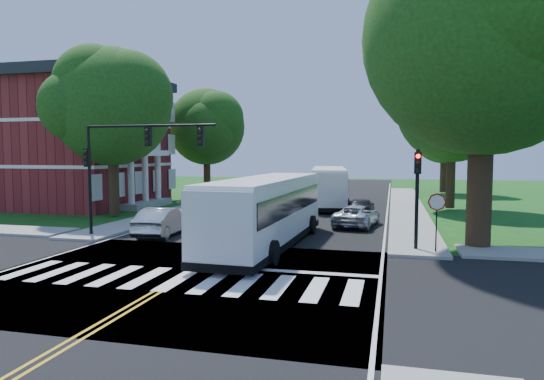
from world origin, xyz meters
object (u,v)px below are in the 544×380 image
(signal_ne, at_px, (417,185))
(suv, at_px, (357,216))
(signal_nw, at_px, (129,153))
(bus_lead, at_px, (267,210))
(hatchback, at_px, (163,221))
(dark_sedan, at_px, (361,208))
(bus_follow, at_px, (329,186))

(signal_ne, bearing_deg, suv, 113.78)
(signal_ne, distance_m, suv, 8.00)
(signal_ne, bearing_deg, signal_nw, -179.95)
(bus_lead, distance_m, suv, 8.24)
(hatchback, relative_size, dark_sedan, 1.05)
(hatchback, bearing_deg, signal_ne, 169.45)
(signal_ne, relative_size, dark_sedan, 1.00)
(signal_nw, height_order, bus_follow, signal_nw)
(signal_nw, height_order, dark_sedan, signal_nw)
(signal_ne, relative_size, suv, 0.96)
(bus_lead, bearing_deg, suv, -114.93)
(signal_ne, bearing_deg, bus_lead, -177.55)
(suv, bearing_deg, signal_nw, 41.55)
(bus_follow, relative_size, dark_sedan, 2.84)
(bus_lead, xyz_separation_m, suv, (3.67, 7.30, -1.06))
(signal_nw, bearing_deg, bus_lead, -2.18)
(signal_ne, height_order, dark_sedan, signal_ne)
(signal_nw, distance_m, dark_sedan, 16.16)
(signal_nw, distance_m, bus_lead, 7.77)
(signal_ne, distance_m, hatchback, 13.10)
(suv, xyz_separation_m, dark_sedan, (-0.01, 4.26, -0.00))
(signal_ne, xyz_separation_m, hatchback, (-12.85, 1.21, -2.20))
(suv, height_order, dark_sedan, suv)
(bus_follow, bearing_deg, dark_sedan, 107.00)
(bus_lead, height_order, hatchback, bus_lead)
(dark_sedan, bearing_deg, bus_follow, -67.59)
(signal_ne, relative_size, bus_lead, 0.35)
(signal_ne, height_order, bus_follow, signal_ne)
(signal_ne, xyz_separation_m, bus_lead, (-6.76, -0.29, -1.25))
(dark_sedan, bearing_deg, signal_ne, 103.02)
(suv, bearing_deg, signal_ne, 122.70)
(signal_nw, xyz_separation_m, signal_ne, (14.06, 0.01, -1.41))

